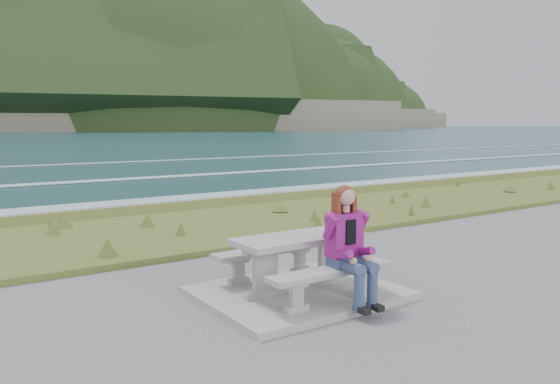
# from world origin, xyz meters

# --- Properties ---
(concrete_slab) EXTENTS (2.60, 2.10, 0.10)m
(concrete_slab) POSITION_xyz_m (0.00, 0.00, 0.05)
(concrete_slab) COLOR gray
(concrete_slab) RESTS_ON ground
(picnic_table) EXTENTS (1.80, 0.75, 0.75)m
(picnic_table) POSITION_xyz_m (0.00, 0.00, 0.68)
(picnic_table) COLOR gray
(picnic_table) RESTS_ON concrete_slab
(bench_landward) EXTENTS (1.80, 0.35, 0.45)m
(bench_landward) POSITION_xyz_m (0.00, -0.70, 0.45)
(bench_landward) COLOR gray
(bench_landward) RESTS_ON concrete_slab
(bench_seaward) EXTENTS (1.80, 0.35, 0.45)m
(bench_seaward) POSITION_xyz_m (0.00, 0.70, 0.45)
(bench_seaward) COLOR gray
(bench_seaward) RESTS_ON concrete_slab
(grass_verge) EXTENTS (160.00, 4.50, 0.22)m
(grass_verge) POSITION_xyz_m (0.00, 5.00, 0.00)
(grass_verge) COLOR #425720
(grass_verge) RESTS_ON ground
(shore_drop) EXTENTS (160.00, 0.80, 2.20)m
(shore_drop) POSITION_xyz_m (0.00, 7.90, 0.00)
(shore_drop) COLOR #706054
(shore_drop) RESTS_ON ground
(ocean) EXTENTS (1600.00, 1600.00, 0.09)m
(ocean) POSITION_xyz_m (0.00, 25.09, -1.74)
(ocean) COLOR #1B424F
(ocean) RESTS_ON ground
(headland_range) EXTENTS (729.83, 363.95, 200.65)m
(headland_range) POSITION_xyz_m (190.33, 398.31, 9.93)
(headland_range) COLOR #706054
(headland_range) RESTS_ON ground
(seated_woman) EXTENTS (0.46, 0.77, 1.49)m
(seated_woman) POSITION_xyz_m (0.21, -0.84, 0.65)
(seated_woman) COLOR navy
(seated_woman) RESTS_ON concrete_slab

